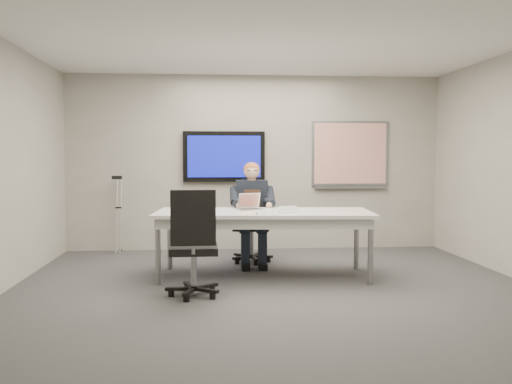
{
  "coord_description": "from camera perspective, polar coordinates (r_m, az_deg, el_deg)",
  "views": [
    {
      "loc": [
        -0.72,
        -6.17,
        1.49
      ],
      "look_at": [
        -0.15,
        0.96,
        1.05
      ],
      "focal_mm": 40.0,
      "sensor_mm": 36.0,
      "label": 1
    }
  ],
  "objects": [
    {
      "name": "ceiling",
      "position": [
        6.35,
        2.11,
        15.41
      ],
      "size": [
        6.0,
        6.0,
        0.02
      ],
      "primitive_type": "cube",
      "color": "white",
      "rests_on": "wall_back"
    },
    {
      "name": "tv_display",
      "position": [
        9.12,
        -3.21,
        3.57
      ],
      "size": [
        1.3,
        0.09,
        0.8
      ],
      "color": "black",
      "rests_on": "wall_back"
    },
    {
      "name": "crutch",
      "position": [
        9.12,
        -13.57,
        -2.08
      ],
      "size": [
        0.34,
        0.58,
        1.27
      ],
      "primitive_type": null,
      "rotation": [
        -0.2,
        0.0,
        -0.33
      ],
      "color": "#B3B7BC",
      "rests_on": "ground"
    },
    {
      "name": "seated_person",
      "position": [
        7.85,
        -0.35,
        -3.21
      ],
      "size": [
        0.45,
        0.76,
        1.42
      ],
      "rotation": [
        0.0,
        0.0,
        -0.03
      ],
      "color": "#1D2431",
      "rests_on": "office_chair_far"
    },
    {
      "name": "wall_front",
      "position": [
        3.25,
        8.24,
        1.88
      ],
      "size": [
        6.0,
        0.02,
        2.8
      ],
      "primitive_type": "cube",
      "color": "#9B958C",
      "rests_on": "ground"
    },
    {
      "name": "laptop",
      "position": [
        7.28,
        -0.66,
        -1.37
      ],
      "size": [
        0.34,
        0.36,
        0.21
      ],
      "rotation": [
        0.0,
        0.0,
        0.31
      ],
      "color": "#B0B0B2",
      "rests_on": "conference_table"
    },
    {
      "name": "office_chair_near",
      "position": [
        6.12,
        -6.25,
        -7.14
      ],
      "size": [
        0.56,
        0.56,
        1.16
      ],
      "rotation": [
        0.0,
        0.0,
        3.16
      ],
      "color": "black",
      "rests_on": "ground"
    },
    {
      "name": "pen",
      "position": [
        6.72,
        0.09,
        -2.16
      ],
      "size": [
        0.03,
        0.16,
        0.01
      ],
      "primitive_type": "cylinder",
      "rotation": [
        0.0,
        1.57,
        1.43
      ],
      "color": "black",
      "rests_on": "conference_table"
    },
    {
      "name": "office_chair_far",
      "position": [
        8.14,
        -0.45,
        -4.48
      ],
      "size": [
        0.61,
        0.61,
        1.15
      ],
      "rotation": [
        0.0,
        0.0,
        -0.12
      ],
      "color": "black",
      "rests_on": "ground"
    },
    {
      "name": "conference_table",
      "position": [
        7.09,
        0.77,
        -2.68
      ],
      "size": [
        2.74,
        1.31,
        0.82
      ],
      "rotation": [
        0.0,
        0.0,
        -0.08
      ],
      "color": "white",
      "rests_on": "ground"
    },
    {
      "name": "floor",
      "position": [
        6.39,
        2.05,
        -9.98
      ],
      "size": [
        6.0,
        6.0,
        0.02
      ],
      "primitive_type": "cube",
      "color": "#343436",
      "rests_on": "ground"
    },
    {
      "name": "whiteboard",
      "position": [
        9.42,
        9.38,
        3.71
      ],
      "size": [
        1.25,
        0.08,
        1.1
      ],
      "color": "gray",
      "rests_on": "wall_back"
    },
    {
      "name": "wall_back",
      "position": [
        9.2,
        -0.1,
        2.95
      ],
      "size": [
        6.0,
        0.02,
        2.8
      ],
      "primitive_type": "cube",
      "color": "#9B958C",
      "rests_on": "ground"
    },
    {
      "name": "name_tent",
      "position": [
        6.8,
        3.2,
        -1.77
      ],
      "size": [
        0.23,
        0.13,
        0.09
      ],
      "primitive_type": null,
      "rotation": [
        0.0,
        0.0,
        0.29
      ],
      "color": "white",
      "rests_on": "conference_table"
    }
  ]
}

